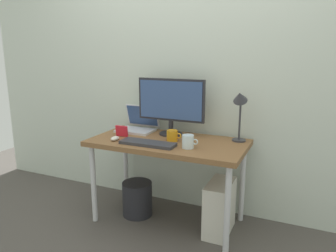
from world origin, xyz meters
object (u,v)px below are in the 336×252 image
desk (168,149)px  photo_frame (122,131)px  desk_lamp (240,105)px  mouse (115,138)px  keyboard (148,143)px  computer_tower (220,208)px  coffee_mug (172,136)px  monitor (171,103)px  laptop (138,124)px  glass_cup (188,142)px  wastebasket (137,199)px

desk → photo_frame: 0.43m
desk_lamp → mouse: desk_lamp is taller
keyboard → computer_tower: keyboard is taller
desk_lamp → mouse: 1.03m
coffee_mug → photo_frame: photo_frame is taller
computer_tower → desk: bearing=179.9°
monitor → coffee_mug: 0.31m
coffee_mug → photo_frame: size_ratio=1.13×
mouse → photo_frame: bearing=96.4°
laptop → coffee_mug: laptop is taller
monitor → glass_cup: 0.48m
keyboard → mouse: 0.30m
mouse → wastebasket: (0.10, 0.16, -0.58)m
desk_lamp → keyboard: bearing=-149.6°
keyboard → wastebasket: keyboard is taller
desk_lamp → keyboard: desk_lamp is taller
mouse → laptop: bearing=89.1°
desk_lamp → photo_frame: (-0.93, -0.23, -0.25)m
laptop → mouse: 0.38m
desk → coffee_mug: size_ratio=10.12×
photo_frame → coffee_mug: bearing=5.5°
desk_lamp → computer_tower: size_ratio=1.02×
desk → keyboard: (-0.09, -0.18, 0.08)m
laptop → photo_frame: 0.25m
mouse → computer_tower: mouse is taller
glass_cup → photo_frame: bearing=172.5°
laptop → glass_cup: (0.61, -0.34, -0.01)m
desk → monitor: bearing=106.9°
computer_tower → coffee_mug: bearing=-179.5°
monitor → glass_cup: (0.28, -0.32, -0.23)m
laptop → keyboard: laptop is taller
keyboard → coffee_mug: bearing=52.9°
keyboard → mouse: (-0.30, 0.00, 0.01)m
glass_cup → coffee_mug: bearing=145.6°
coffee_mug → keyboard: bearing=-127.1°
glass_cup → mouse: bearing=-175.9°
desk_lamp → glass_cup: bearing=-133.9°
coffee_mug → computer_tower: bearing=0.5°
photo_frame → glass_cup: bearing=-7.5°
laptop → desk_lamp: (0.91, -0.02, 0.24)m
desk → mouse: size_ratio=13.92×
coffee_mug → glass_cup: 0.22m
mouse → computer_tower: size_ratio=0.21×
monitor → laptop: 0.40m
wastebasket → desk: bearing=3.4°
coffee_mug → desk: bearing=173.5°
monitor → mouse: 0.56m
desk → desk_lamp: bearing=19.4°
desk → computer_tower: bearing=-0.1°
desk_lamp → wastebasket: 1.20m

